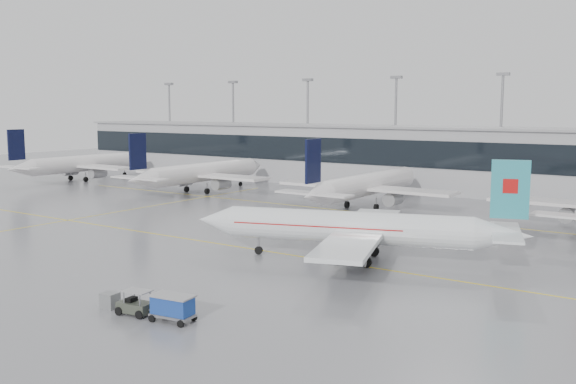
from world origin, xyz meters
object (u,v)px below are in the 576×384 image
Objects in this scene: air_canada_jet at (359,229)px; gse_unit at (110,300)px; baggage_tug at (135,306)px; baggage_cart at (173,306)px.

gse_unit is (-8.87, -25.41, -2.83)m from air_canada_jet.
air_canada_jet is 26.24m from baggage_tug.
baggage_tug is at bearing 58.58° from air_canada_jet.
gse_unit is (-2.92, 0.00, -0.06)m from baggage_tug.
gse_unit is at bearing 52.52° from air_canada_jet.
baggage_cart reaches higher than gse_unit.
air_canada_jet reaches higher than baggage_tug.
baggage_cart is at bearing 66.30° from air_canada_jet.
baggage_cart is (3.57, 0.49, 0.50)m from baggage_tug.
air_canada_jet is 27.67× the size of gse_unit.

